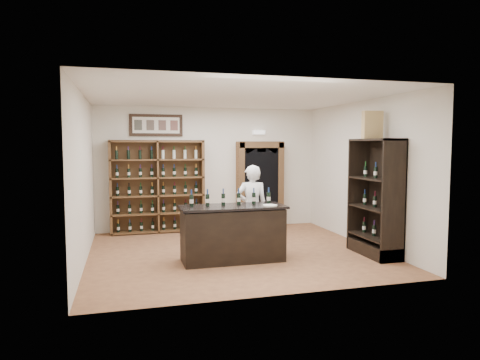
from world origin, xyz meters
name	(u,v)px	position (x,y,z in m)	size (l,w,h in m)	color
floor	(235,252)	(0.00, 0.00, 0.00)	(5.50, 5.50, 0.00)	#94603B
ceiling	(235,96)	(0.00, 0.00, 3.00)	(5.50, 5.50, 0.00)	white
wall_back	(210,168)	(0.00, 2.50, 1.50)	(5.50, 0.04, 3.00)	silver
wall_left	(83,178)	(-2.75, 0.00, 1.50)	(0.04, 5.00, 3.00)	silver
wall_right	(362,173)	(2.75, 0.00, 1.50)	(0.04, 5.00, 3.00)	silver
wine_shelf	(158,186)	(-1.30, 2.33, 1.10)	(2.20, 0.38, 2.20)	#50351B
framed_picture	(156,125)	(-1.30, 2.47, 2.55)	(1.25, 0.04, 0.52)	black
arched_doorway	(260,182)	(1.25, 2.33, 1.14)	(1.17, 0.35, 2.17)	black
emergency_light	(259,132)	(1.25, 2.42, 2.40)	(0.30, 0.10, 0.10)	white
tasting_counter	(233,234)	(-0.20, -0.60, 0.49)	(1.88, 0.78, 1.00)	black
counter_bottle_0	(191,200)	(-0.92, -0.48, 1.11)	(0.07, 0.07, 0.30)	black
counter_bottle_1	(208,200)	(-0.63, -0.48, 1.11)	(0.07, 0.07, 0.30)	black
counter_bottle_2	(223,199)	(-0.34, -0.48, 1.11)	(0.07, 0.07, 0.30)	black
counter_bottle_3	(239,199)	(-0.06, -0.48, 1.11)	(0.07, 0.07, 0.30)	black
counter_bottle_4	(254,198)	(0.23, -0.48, 1.11)	(0.07, 0.07, 0.30)	black
counter_bottle_5	(269,198)	(0.52, -0.48, 1.11)	(0.07, 0.07, 0.30)	black
side_cabinet	(376,215)	(2.52, -0.90, 0.75)	(0.48, 1.20, 2.20)	black
shopkeeper	(252,208)	(0.37, 0.10, 0.84)	(0.62, 0.40, 1.69)	white
plate	(270,205)	(0.43, -0.81, 1.01)	(0.26, 0.26, 0.02)	beige
wine_crate	(372,125)	(2.46, -0.80, 2.46)	(0.37, 0.15, 0.52)	tan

